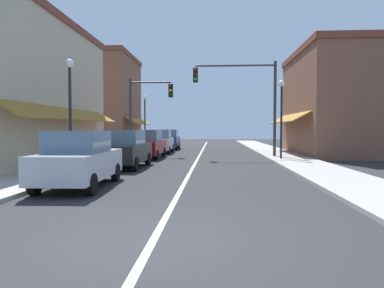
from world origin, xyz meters
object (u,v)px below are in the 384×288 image
object	(u,v)px
traffic_signal_mast_arm	(247,92)
parked_car_second_left	(125,149)
parked_car_far_left	(160,141)
parked_car_distant_left	(169,139)
street_lamp_left_near	(70,96)
street_lamp_right_mid	(281,106)
parked_car_nearest_left	(79,159)
traffic_signal_left_corner	(145,105)
parked_car_third_left	(147,144)
street_lamp_left_far	(145,113)

from	to	relation	value
traffic_signal_mast_arm	parked_car_second_left	bearing A→B (deg)	-135.14
parked_car_far_left	parked_car_distant_left	world-z (taller)	same
street_lamp_left_near	street_lamp_right_mid	world-z (taller)	street_lamp_left_near
parked_car_nearest_left	parked_car_distant_left	size ratio (longest dim) A/B	1.00
traffic_signal_mast_arm	traffic_signal_left_corner	bearing A→B (deg)	165.40
street_lamp_right_mid	traffic_signal_left_corner	bearing A→B (deg)	157.80
parked_car_third_left	parked_car_far_left	distance (m)	4.87
parked_car_distant_left	traffic_signal_left_corner	bearing A→B (deg)	-96.85
parked_car_second_left	parked_car_third_left	xyz separation A→B (m)	(0.03, 5.36, 0.00)
parked_car_nearest_left	traffic_signal_left_corner	bearing A→B (deg)	90.79
street_lamp_right_mid	street_lamp_left_far	world-z (taller)	street_lamp_left_far
street_lamp_left_far	street_lamp_left_near	bearing A→B (deg)	-90.56
parked_car_second_left	street_lamp_right_mid	size ratio (longest dim) A/B	0.90
parked_car_second_left	street_lamp_right_mid	distance (m)	9.44
street_lamp_left_near	street_lamp_right_mid	bearing A→B (deg)	32.49
parked_car_nearest_left	parked_car_third_left	xyz separation A→B (m)	(0.08, 10.92, 0.00)
parked_car_distant_left	traffic_signal_mast_arm	bearing A→B (deg)	-56.45
parked_car_second_left	traffic_signal_mast_arm	size ratio (longest dim) A/B	0.68
parked_car_third_left	street_lamp_left_near	bearing A→B (deg)	-103.99
parked_car_distant_left	street_lamp_left_far	world-z (taller)	street_lamp_left_far
parked_car_second_left	parked_car_third_left	size ratio (longest dim) A/B	1.00
parked_car_distant_left	traffic_signal_mast_arm	world-z (taller)	traffic_signal_mast_arm
parked_car_nearest_left	traffic_signal_mast_arm	bearing A→B (deg)	60.32
parked_car_second_left	traffic_signal_mast_arm	distance (m)	9.35
street_lamp_left_near	street_lamp_left_far	world-z (taller)	street_lamp_left_near
parked_car_distant_left	parked_car_second_left	bearing A→B (deg)	-91.41
street_lamp_left_far	parked_car_nearest_left	bearing A→B (deg)	-85.02
parked_car_second_left	street_lamp_right_mid	world-z (taller)	street_lamp_right_mid
parked_car_far_left	street_lamp_left_near	bearing A→B (deg)	-100.63
parked_car_far_left	traffic_signal_mast_arm	bearing A→B (deg)	-34.93
parked_car_far_left	parked_car_nearest_left	bearing A→B (deg)	-92.00
parked_car_second_left	parked_car_distant_left	size ratio (longest dim) A/B	1.00
parked_car_distant_left	traffic_signal_left_corner	size ratio (longest dim) A/B	0.78
parked_car_distant_left	traffic_signal_mast_arm	xyz separation A→B (m)	(6.10, -8.87, 3.25)
traffic_signal_left_corner	parked_car_distant_left	bearing A→B (deg)	84.14
parked_car_third_left	parked_car_second_left	bearing A→B (deg)	-89.72
parked_car_distant_left	traffic_signal_left_corner	distance (m)	7.59
parked_car_nearest_left	street_lamp_right_mid	bearing A→B (deg)	49.46
parked_car_second_left	parked_car_far_left	size ratio (longest dim) A/B	1.00
parked_car_second_left	parked_car_distant_left	bearing A→B (deg)	90.67
parked_car_nearest_left	parked_car_third_left	size ratio (longest dim) A/B	1.01
street_lamp_left_far	traffic_signal_mast_arm	bearing A→B (deg)	-42.51
street_lamp_right_mid	parked_car_far_left	bearing A→B (deg)	143.91
parked_car_far_left	traffic_signal_mast_arm	xyz separation A→B (m)	(6.13, -4.04, 3.25)
parked_car_second_left	parked_car_far_left	bearing A→B (deg)	90.63
traffic_signal_mast_arm	traffic_signal_left_corner	size ratio (longest dim) A/B	1.15
parked_car_nearest_left	street_lamp_right_mid	distance (m)	13.04
street_lamp_left_near	street_lamp_left_far	distance (m)	15.29
parked_car_nearest_left	parked_car_second_left	size ratio (longest dim) A/B	1.00
parked_car_far_left	street_lamp_left_far	bearing A→B (deg)	117.43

